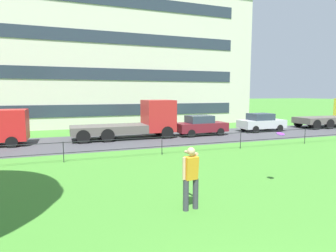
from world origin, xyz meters
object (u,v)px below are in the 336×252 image
person_thrower (191,176)px  car_silver_center (261,122)px  frisbee (281,134)px  flatbed_truck_left (139,121)px  car_maroon_far_left (201,125)px  apartment_building_background (90,62)px

person_thrower → car_silver_center: 18.11m
frisbee → flatbed_truck_left: (-1.91, 12.24, -0.64)m
car_maroon_far_left → apartment_building_background: (-6.91, 14.61, 6.11)m
car_maroon_far_left → apartment_building_background: apartment_building_background is taller
frisbee → car_maroon_far_left: 12.29m
flatbed_truck_left → frisbee: bearing=-81.1°
person_thrower → car_silver_center: (12.62, 12.99, -0.18)m
person_thrower → car_silver_center: bearing=45.8°
frisbee → apartment_building_background: size_ratio=0.01×
car_maroon_far_left → car_silver_center: same height
flatbed_truck_left → apartment_building_background: apartment_building_background is taller
car_maroon_far_left → apartment_building_background: bearing=115.3°
frisbee → flatbed_truck_left: bearing=98.9°
car_maroon_far_left → apartment_building_background: size_ratio=0.12×
person_thrower → apartment_building_background: (-0.25, 27.28, 5.93)m
frisbee → apartment_building_background: bearing=98.6°
frisbee → car_maroon_far_left: frisbee is taller
frisbee → person_thrower: bearing=-168.3°
person_thrower → apartment_building_background: bearing=90.5°
flatbed_truck_left → person_thrower: bearing=-98.0°
person_thrower → flatbed_truck_left: flatbed_truck_left is taller
car_maroon_far_left → car_silver_center: (5.95, 0.32, 0.00)m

